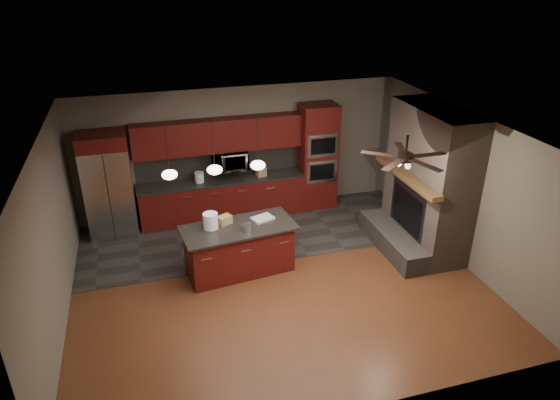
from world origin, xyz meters
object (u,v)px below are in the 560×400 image
object	(u,v)px
microwave	(230,160)
counter_bucket	(199,177)
kitchen_island	(239,249)
oven_tower	(318,157)
white_bucket	(210,221)
counter_box	(261,171)
paint_can	(246,227)
cardboard_box	(225,220)
refrigerator	(108,185)
paint_tray	(263,218)

from	to	relation	value
microwave	counter_bucket	world-z (taller)	microwave
microwave	kitchen_island	bearing A→B (deg)	-97.51
kitchen_island	oven_tower	bearing A→B (deg)	37.34
white_bucket	counter_bucket	xyz separation A→B (m)	(0.09, 2.11, -0.05)
white_bucket	counter_box	size ratio (longest dim) A/B	1.29
paint_can	cardboard_box	bearing A→B (deg)	133.68
microwave	kitchen_island	world-z (taller)	microwave
counter_bucket	counter_box	xyz separation A→B (m)	(1.34, -0.05, -0.00)
kitchen_island	counter_bucket	bearing A→B (deg)	93.16
white_bucket	counter_bucket	size ratio (longest dim) A/B	1.28
refrigerator	cardboard_box	world-z (taller)	refrigerator
paint_can	cardboard_box	size ratio (longest dim) A/B	0.74
counter_box	kitchen_island	bearing A→B (deg)	-125.80
paint_can	counter_bucket	xyz separation A→B (m)	(-0.49, 2.35, 0.03)
paint_tray	kitchen_island	bearing A→B (deg)	179.33
refrigerator	counter_box	bearing A→B (deg)	0.56
paint_tray	oven_tower	bearing A→B (deg)	30.06
paint_can	refrigerator	bearing A→B (deg)	135.56
white_bucket	paint_tray	size ratio (longest dim) A/B	0.74
cardboard_box	counter_box	world-z (taller)	counter_box
counter_bucket	counter_box	world-z (taller)	same
microwave	paint_can	xyz separation A→B (m)	(-0.19, -2.40, -0.32)
refrigerator	paint_tray	xyz separation A→B (m)	(2.68, -1.96, -0.15)
kitchen_island	cardboard_box	bearing A→B (deg)	131.90
kitchen_island	paint_tray	world-z (taller)	paint_tray
refrigerator	counter_bucket	size ratio (longest dim) A/B	9.93
counter_bucket	oven_tower	bearing A→B (deg)	-0.16
white_bucket	counter_box	xyz separation A→B (m)	(1.43, 2.06, -0.05)
refrigerator	counter_box	size ratio (longest dim) A/B	9.93
microwave	counter_bucket	distance (m)	0.74
kitchen_island	white_bucket	xyz separation A→B (m)	(-0.47, 0.09, 0.60)
oven_tower	kitchen_island	xyz separation A→B (m)	(-2.27, -2.19, -0.73)
paint_can	paint_tray	xyz separation A→B (m)	(0.37, 0.30, -0.04)
paint_can	microwave	bearing A→B (deg)	85.55
cardboard_box	paint_tray	bearing A→B (deg)	-27.73
microwave	oven_tower	bearing A→B (deg)	-1.66
oven_tower	refrigerator	distance (m)	4.48
kitchen_island	cardboard_box	distance (m)	0.60
microwave	white_bucket	world-z (taller)	microwave
cardboard_box	microwave	bearing A→B (deg)	50.90
paint_can	cardboard_box	distance (m)	0.46
paint_can	paint_tray	size ratio (longest dim) A/B	0.46
microwave	counter_box	xyz separation A→B (m)	(0.66, -0.10, -0.29)
oven_tower	counter_box	distance (m)	1.33
paint_can	kitchen_island	bearing A→B (deg)	126.40
white_bucket	counter_box	bearing A→B (deg)	55.18
paint_tray	counter_bucket	world-z (taller)	counter_bucket
microwave	kitchen_island	xyz separation A→B (m)	(-0.30, -2.25, -0.83)
paint_can	paint_tray	bearing A→B (deg)	39.52
oven_tower	kitchen_island	world-z (taller)	oven_tower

